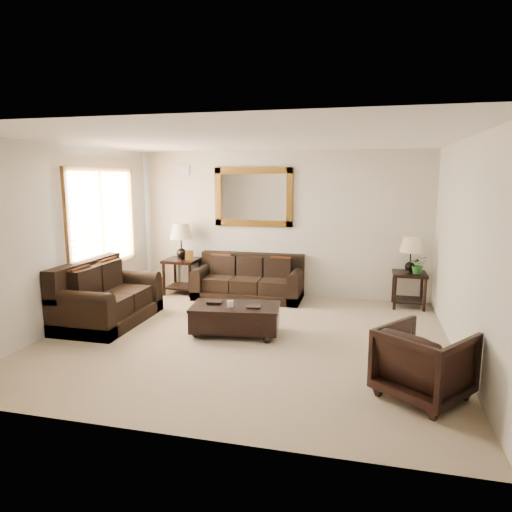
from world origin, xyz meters
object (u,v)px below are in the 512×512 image
(end_table_left, at_px, (181,248))
(coffee_table, at_px, (235,316))
(loveseat, at_px, (105,300))
(armchair, at_px, (424,360))
(sofa, at_px, (249,282))
(end_table_right, at_px, (410,261))

(end_table_left, height_order, coffee_table, end_table_left)
(loveseat, distance_m, end_table_left, 2.09)
(loveseat, distance_m, armchair, 4.71)
(sofa, distance_m, end_table_right, 2.88)
(sofa, bearing_deg, loveseat, -132.91)
(sofa, height_order, armchair, armchair)
(armchair, bearing_deg, end_table_left, -2.97)
(loveseat, bearing_deg, end_table_right, -66.65)
(sofa, height_order, loveseat, loveseat)
(end_table_left, bearing_deg, loveseat, -102.83)
(coffee_table, height_order, armchair, armchair)
(loveseat, xyz_separation_m, end_table_left, (0.45, 1.97, 0.53))
(armchair, bearing_deg, end_table_right, -55.07)
(sofa, relative_size, armchair, 2.44)
(end_table_right, height_order, coffee_table, end_table_right)
(loveseat, xyz_separation_m, armchair, (4.49, -1.44, 0.05))
(loveseat, relative_size, armchair, 2.09)
(sofa, distance_m, coffee_table, 2.00)
(coffee_table, bearing_deg, loveseat, 171.29)
(sofa, bearing_deg, coffee_table, -80.96)
(loveseat, bearing_deg, end_table_left, -12.83)
(sofa, xyz_separation_m, armchair, (2.70, -3.36, 0.11))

